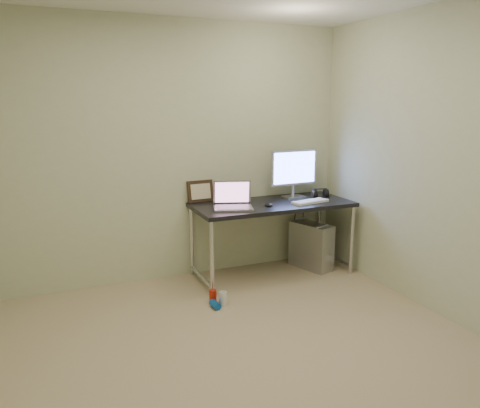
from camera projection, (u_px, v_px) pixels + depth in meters
The scene contains 18 objects.
floor at pixel (248, 359), 3.22m from camera, with size 3.50×3.50×0.00m, color tan.
wall_back at pixel (175, 153), 4.52m from camera, with size 3.50×0.02×2.50m, color beige.
wall_right at pixel (455, 166), 3.62m from camera, with size 0.02×3.50×2.50m, color beige.
desk at pixel (272, 210), 4.67m from camera, with size 1.59×0.69×0.75m.
tower_computer at pixel (311, 246), 4.95m from camera, with size 0.34×0.50×0.51m.
cable_a at pixel (294, 225), 5.16m from camera, with size 0.01×0.01×0.70m, color black.
cable_b at pixel (302, 227), 5.18m from camera, with size 0.01×0.01×0.72m, color black.
can_red at pixel (213, 296), 4.11m from camera, with size 0.06×0.06×0.12m, color red.
can_white at pixel (223, 299), 4.05m from camera, with size 0.07×0.07×0.13m, color silver.
can_blue at pixel (215, 305), 4.01m from camera, with size 0.06×0.06×0.12m, color #0E50B2.
laptop at pixel (233, 202), 4.42m from camera, with size 0.43×0.39×0.25m.
monitor at pixel (294, 170), 4.86m from camera, with size 0.54×0.17×0.50m.
keyboard at pixel (310, 202), 4.65m from camera, with size 0.39×0.13×0.02m, color white.
mouse_right at pixel (323, 198), 4.77m from camera, with size 0.07×0.11×0.04m, color black.
mouse_left at pixel (268, 204), 4.50m from camera, with size 0.07×0.11×0.04m, color black.
headphones at pixel (320, 194), 4.94m from camera, with size 0.19×0.11×0.11m.
picture_frame at pixel (200, 191), 4.67m from camera, with size 0.27×0.03×0.22m, color black.
webcam at pixel (223, 193), 4.69m from camera, with size 0.04×0.03×0.12m.
Camera 1 is at (-1.19, -2.66, 1.73)m, focal length 35.00 mm.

